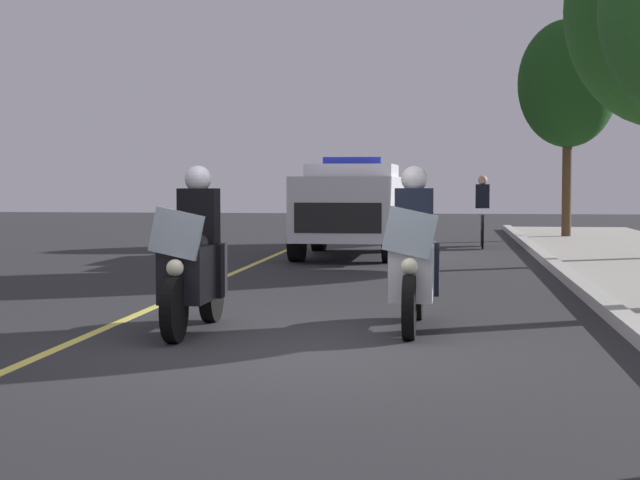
{
  "coord_description": "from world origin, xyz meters",
  "views": [
    {
      "loc": [
        9.48,
        1.41,
        1.56
      ],
      "look_at": [
        -1.94,
        0.0,
        0.9
      ],
      "focal_mm": 58.14,
      "sensor_mm": 36.0,
      "label": 1
    }
  ],
  "objects": [
    {
      "name": "ground_plane",
      "position": [
        0.0,
        0.0,
        0.0
      ],
      "size": [
        80.0,
        80.0,
        0.0
      ],
      "primitive_type": "plane",
      "color": "#28282B"
    },
    {
      "name": "lane_stripe_center",
      "position": [
        0.0,
        -2.18,
        0.0
      ],
      "size": [
        48.0,
        0.12,
        0.01
      ],
      "primitive_type": "cube",
      "color": "#E0D14C",
      "rests_on": "ground"
    },
    {
      "name": "police_motorcycle_lead_left",
      "position": [
        -0.92,
        -1.18,
        0.7
      ],
      "size": [
        2.14,
        0.56,
        1.72
      ],
      "color": "black",
      "rests_on": "ground"
    },
    {
      "name": "police_motorcycle_lead_right",
      "position": [
        -1.38,
        1.05,
        0.7
      ],
      "size": [
        2.14,
        0.56,
        1.72
      ],
      "color": "black",
      "rests_on": "ground"
    },
    {
      "name": "police_suv",
      "position": [
        -11.82,
        -0.56,
        1.07
      ],
      "size": [
        4.93,
        2.13,
        2.05
      ],
      "color": "silver",
      "rests_on": "ground"
    },
    {
      "name": "cyclist_background",
      "position": [
        -14.92,
        2.21,
        0.84
      ],
      "size": [
        1.76,
        0.32,
        1.69
      ],
      "color": "black",
      "rests_on": "ground"
    },
    {
      "name": "tree_behind_suv",
      "position": [
        -18.42,
        4.52,
        4.1
      ],
      "size": [
        2.62,
        2.62,
        5.69
      ],
      "color": "#4C3823",
      "rests_on": "sidewalk_strip"
    }
  ]
}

